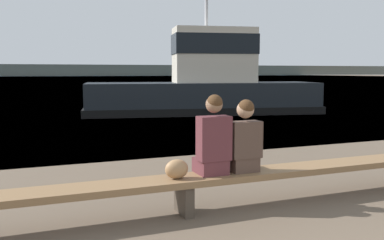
{
  "coord_description": "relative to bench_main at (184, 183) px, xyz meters",
  "views": [
    {
      "loc": [
        -2.36,
        -1.4,
        1.8
      ],
      "look_at": [
        0.79,
        6.5,
        0.82
      ],
      "focal_mm": 40.0,
      "sensor_mm": 36.0,
      "label": 1
    }
  ],
  "objects": [
    {
      "name": "water_surface",
      "position": [
        0.51,
        123.49,
        -0.4
      ],
      "size": [
        240.0,
        240.0,
        0.0
      ],
      "primitive_type": "plane",
      "color": "teal",
      "rests_on": "ground"
    },
    {
      "name": "far_shoreline",
      "position": [
        0.51,
        170.02,
        1.76
      ],
      "size": [
        600.0,
        12.0,
        4.31
      ],
      "primitive_type": "cube",
      "color": "#4C4C42",
      "rests_on": "ground"
    },
    {
      "name": "bench_main",
      "position": [
        0.0,
        0.0,
        0.0
      ],
      "size": [
        8.45,
        0.5,
        0.47
      ],
      "color": "brown",
      "rests_on": "ground"
    },
    {
      "name": "person_left",
      "position": [
        0.4,
        0.01,
        0.52
      ],
      "size": [
        0.42,
        0.42,
        1.03
      ],
      "color": "#56282D",
      "rests_on": "bench_main"
    },
    {
      "name": "person_right",
      "position": [
        0.85,
        0.01,
        0.5
      ],
      "size": [
        0.42,
        0.43,
        0.96
      ],
      "color": "#4C382D",
      "rests_on": "bench_main"
    },
    {
      "name": "shopping_bag",
      "position": [
        -0.11,
        -0.03,
        0.2
      ],
      "size": [
        0.3,
        0.19,
        0.24
      ],
      "color": "#9E754C",
      "rests_on": "bench_main"
    },
    {
      "name": "tugboat_red",
      "position": [
        5.47,
        11.85,
        0.75
      ],
      "size": [
        10.29,
        4.64,
        6.18
      ],
      "rotation": [
        0.0,
        0.0,
        1.37
      ],
      "color": "black",
      "rests_on": "water_surface"
    }
  ]
}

